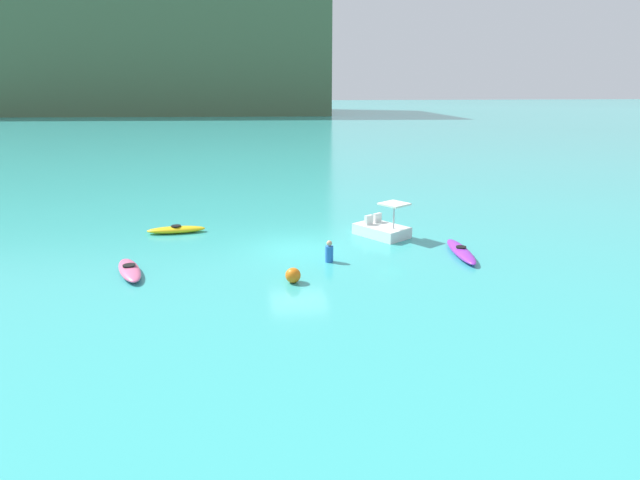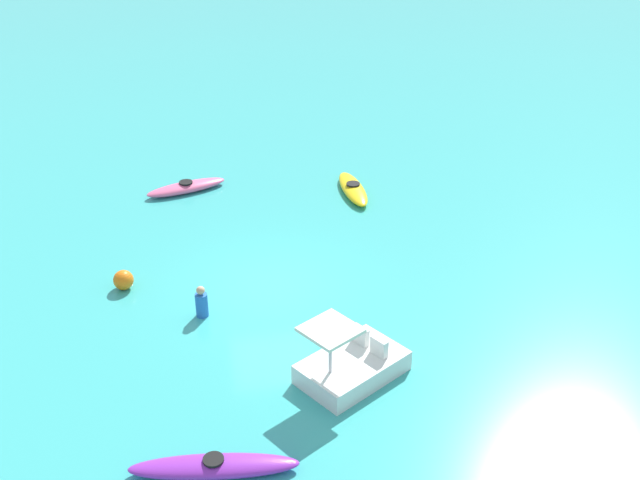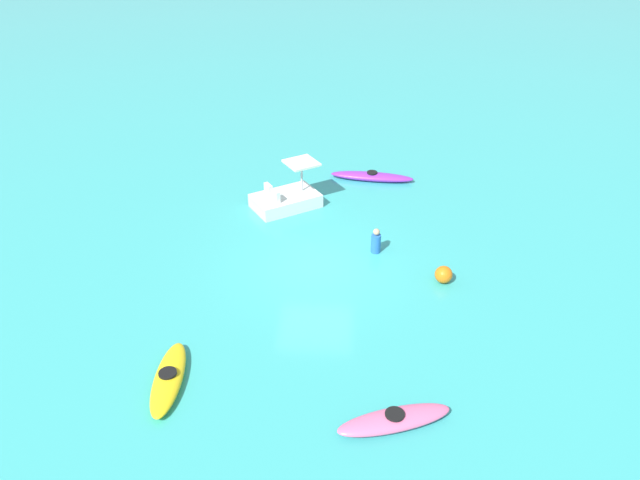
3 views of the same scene
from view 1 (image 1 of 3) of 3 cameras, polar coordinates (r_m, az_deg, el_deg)
The scene contains 8 objects.
ground_plane at distance 22.03m, azimuth -2.48°, elevation -0.94°, with size 600.00×600.00×0.00m, color #38ADA8.
headland_cliff at distance 161.02m, azimuth -19.34°, elevation 19.66°, with size 103.36×49.00×35.86m, color #4C6042.
kayak_purple at distance 21.88m, azimuth 15.43°, elevation -1.22°, with size 1.03×3.42×0.37m.
kayak_pink at distance 20.21m, azimuth -20.47°, elevation -3.15°, with size 1.55×2.84×0.37m.
kayak_yellow at distance 25.28m, azimuth -15.73°, elevation 1.12°, with size 2.72×0.85×0.37m.
pedal_boat_white at distance 23.95m, azimuth 6.92°, elevation 1.22°, with size 2.57×2.83×1.68m.
buoy_orange at distance 18.11m, azimuth -3.03°, elevation -3.95°, with size 0.55×0.55×0.55m, color orange.
person_near_shore at distance 20.20m, azimuth 1.04°, elevation -1.41°, with size 0.45×0.45×0.88m.
Camera 1 is at (-2.24, -20.90, 6.59)m, focal length 28.70 mm.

